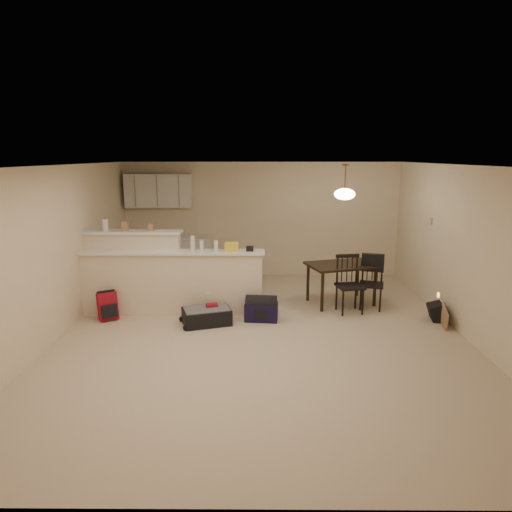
{
  "coord_description": "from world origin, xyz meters",
  "views": [
    {
      "loc": [
        -0.05,
        -6.47,
        2.64
      ],
      "look_at": [
        -0.1,
        0.7,
        1.05
      ],
      "focal_mm": 32.0,
      "sensor_mm": 36.0,
      "label": 1
    }
  ],
  "objects_px": {
    "dining_table": "(341,269)",
    "dining_chair_far": "(371,283)",
    "black_daypack": "(437,312)",
    "suitcase": "(207,316)",
    "red_backpack": "(108,306)",
    "navy_duffel": "(261,312)",
    "pendant_lamp": "(345,194)",
    "dining_chair_near": "(350,285)"
  },
  "relations": [
    {
      "from": "pendant_lamp",
      "to": "black_daypack",
      "type": "relative_size",
      "value": 1.96
    },
    {
      "from": "suitcase",
      "to": "red_backpack",
      "type": "height_order",
      "value": "red_backpack"
    },
    {
      "from": "suitcase",
      "to": "dining_chair_near",
      "type": "bearing_deg",
      "value": -4.56
    },
    {
      "from": "suitcase",
      "to": "black_daypack",
      "type": "relative_size",
      "value": 2.32
    },
    {
      "from": "navy_duffel",
      "to": "black_daypack",
      "type": "distance_m",
      "value": 2.86
    },
    {
      "from": "dining_table",
      "to": "navy_duffel",
      "type": "xyz_separation_m",
      "value": [
        -1.44,
        -0.89,
        -0.5
      ]
    },
    {
      "from": "dining_table",
      "to": "red_backpack",
      "type": "relative_size",
      "value": 3.01
    },
    {
      "from": "black_daypack",
      "to": "dining_chair_far",
      "type": "bearing_deg",
      "value": 67.6
    },
    {
      "from": "suitcase",
      "to": "black_daypack",
      "type": "distance_m",
      "value": 3.74
    },
    {
      "from": "navy_duffel",
      "to": "dining_table",
      "type": "bearing_deg",
      "value": 36.81
    },
    {
      "from": "dining_table",
      "to": "black_daypack",
      "type": "bearing_deg",
      "value": -48.16
    },
    {
      "from": "dining_chair_near",
      "to": "suitcase",
      "type": "relative_size",
      "value": 1.34
    },
    {
      "from": "dining_chair_far",
      "to": "pendant_lamp",
      "type": "bearing_deg",
      "value": 164.82
    },
    {
      "from": "red_backpack",
      "to": "pendant_lamp",
      "type": "bearing_deg",
      "value": -17.98
    },
    {
      "from": "dining_table",
      "to": "dining_chair_near",
      "type": "relative_size",
      "value": 1.37
    },
    {
      "from": "dining_chair_near",
      "to": "red_backpack",
      "type": "relative_size",
      "value": 2.19
    },
    {
      "from": "suitcase",
      "to": "navy_duffel",
      "type": "bearing_deg",
      "value": -7.12
    },
    {
      "from": "pendant_lamp",
      "to": "black_daypack",
      "type": "xyz_separation_m",
      "value": [
        1.42,
        -0.86,
        -1.85
      ]
    },
    {
      "from": "dining_table",
      "to": "dining_chair_far",
      "type": "distance_m",
      "value": 0.59
    },
    {
      "from": "dining_table",
      "to": "black_daypack",
      "type": "distance_m",
      "value": 1.74
    },
    {
      "from": "red_backpack",
      "to": "dining_table",
      "type": "bearing_deg",
      "value": -17.98
    },
    {
      "from": "dining_chair_far",
      "to": "black_daypack",
      "type": "relative_size",
      "value": 2.93
    },
    {
      "from": "pendant_lamp",
      "to": "black_daypack",
      "type": "distance_m",
      "value": 2.49
    },
    {
      "from": "black_daypack",
      "to": "navy_duffel",
      "type": "bearing_deg",
      "value": 99.66
    },
    {
      "from": "navy_duffel",
      "to": "black_daypack",
      "type": "bearing_deg",
      "value": 5.74
    },
    {
      "from": "pendant_lamp",
      "to": "dining_chair_near",
      "type": "relative_size",
      "value": 0.63
    },
    {
      "from": "red_backpack",
      "to": "black_daypack",
      "type": "relative_size",
      "value": 1.42
    },
    {
      "from": "dining_chair_near",
      "to": "red_backpack",
      "type": "xyz_separation_m",
      "value": [
        -4.03,
        -0.37,
        -0.27
      ]
    },
    {
      "from": "pendant_lamp",
      "to": "dining_chair_far",
      "type": "bearing_deg",
      "value": -30.71
    },
    {
      "from": "dining_table",
      "to": "dining_chair_far",
      "type": "xyz_separation_m",
      "value": [
        0.48,
        -0.28,
        -0.18
      ]
    },
    {
      "from": "dining_chair_far",
      "to": "navy_duffel",
      "type": "xyz_separation_m",
      "value": [
        -1.92,
        -0.6,
        -0.32
      ]
    },
    {
      "from": "dining_table",
      "to": "navy_duffel",
      "type": "height_order",
      "value": "dining_table"
    },
    {
      "from": "pendant_lamp",
      "to": "dining_chair_far",
      "type": "distance_m",
      "value": 1.62
    },
    {
      "from": "red_backpack",
      "to": "navy_duffel",
      "type": "xyz_separation_m",
      "value": [
        2.52,
        -0.03,
        -0.08
      ]
    },
    {
      "from": "dining_table",
      "to": "suitcase",
      "type": "relative_size",
      "value": 1.84
    },
    {
      "from": "dining_table",
      "to": "black_daypack",
      "type": "relative_size",
      "value": 4.27
    },
    {
      "from": "pendant_lamp",
      "to": "suitcase",
      "type": "distance_m",
      "value": 3.16
    },
    {
      "from": "dining_chair_near",
      "to": "red_backpack",
      "type": "bearing_deg",
      "value": 175.61
    },
    {
      "from": "red_backpack",
      "to": "dining_chair_near",
      "type": "bearing_deg",
      "value": -24.96
    },
    {
      "from": "pendant_lamp",
      "to": "navy_duffel",
      "type": "bearing_deg",
      "value": -148.38
    },
    {
      "from": "navy_duffel",
      "to": "red_backpack",
      "type": "bearing_deg",
      "value": -175.45
    },
    {
      "from": "dining_chair_far",
      "to": "suitcase",
      "type": "xyz_separation_m",
      "value": [
        -2.8,
        -0.77,
        -0.34
      ]
    }
  ]
}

